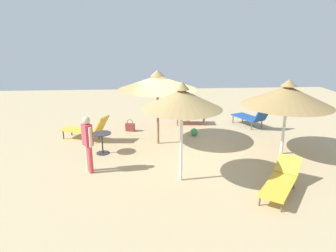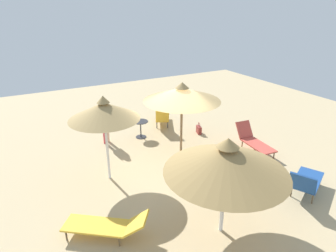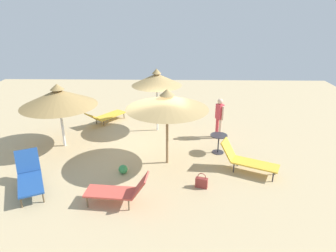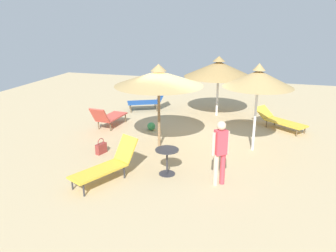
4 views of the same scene
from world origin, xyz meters
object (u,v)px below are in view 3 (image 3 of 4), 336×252
object	(u,v)px
parasol_umbrella_back	(167,102)
lounge_chair_front	(247,160)
lounge_chair_far_left	(106,116)
side_table_round	(219,141)
person_standing_far_right	(219,115)
lounge_chair_near_right	(119,190)
handbag	(202,182)
lounge_chair_near_left	(29,176)
parasol_umbrella_center	(157,79)
parasol_umbrella_edge	(58,97)
beach_ball	(123,169)

from	to	relation	value
parasol_umbrella_back	lounge_chair_front	xyz separation A→B (m)	(0.57, 2.70, -1.84)
lounge_chair_far_left	side_table_round	xyz separation A→B (m)	(3.06, 4.98, 0.16)
parasol_umbrella_back	person_standing_far_right	distance (m)	3.40
lounge_chair_near_right	handbag	xyz separation A→B (m)	(-0.89, 2.41, -0.27)
lounge_chair_far_left	lounge_chair_near_left	world-z (taller)	lounge_chair_near_left
lounge_chair_front	person_standing_far_right	world-z (taller)	person_standing_far_right
parasol_umbrella_center	side_table_round	size ratio (longest dim) A/B	3.83
lounge_chair_near_right	side_table_round	size ratio (longest dim) A/B	2.53
parasol_umbrella_edge	beach_ball	world-z (taller)	parasol_umbrella_edge
parasol_umbrella_center	parasol_umbrella_back	distance (m)	3.07
parasol_umbrella_back	parasol_umbrella_edge	bearing A→B (deg)	-107.42
person_standing_far_right	beach_ball	world-z (taller)	person_standing_far_right
parasol_umbrella_back	lounge_chair_far_left	xyz separation A→B (m)	(-3.90, -3.04, -1.95)
lounge_chair_near_right	lounge_chair_front	xyz separation A→B (m)	(-1.90, 4.00, 0.00)
side_table_round	beach_ball	world-z (taller)	side_table_round
parasol_umbrella_center	lounge_chair_near_right	bearing A→B (deg)	-8.04
parasol_umbrella_edge	lounge_chair_far_left	bearing A→B (deg)	156.18
lounge_chair_near_right	lounge_chair_near_left	size ratio (longest dim) A/B	0.99
parasol_umbrella_back	beach_ball	xyz separation A→B (m)	(0.79, -1.48, -2.14)
lounge_chair_near_left	side_table_round	distance (m)	6.66
parasol_umbrella_center	beach_ball	xyz separation A→B (m)	(3.81, -0.96, -2.19)
handbag	side_table_round	size ratio (longest dim) A/B	0.69
parasol_umbrella_center	parasol_umbrella_back	bearing A→B (deg)	9.73
side_table_round	lounge_chair_near_left	bearing A→B (deg)	-66.66
handbag	parasol_umbrella_edge	bearing A→B (deg)	-118.64
parasol_umbrella_edge	beach_ball	bearing A→B (deg)	52.19
lounge_chair_far_left	parasol_umbrella_back	bearing A→B (deg)	37.94
person_standing_far_right	side_table_round	bearing A→B (deg)	-7.69
lounge_chair_near_right	handbag	size ratio (longest dim) A/B	3.65
parasol_umbrella_edge	lounge_chair_near_right	bearing A→B (deg)	37.33
parasol_umbrella_center	lounge_chair_front	distance (m)	5.19
lounge_chair_front	lounge_chair_near_left	world-z (taller)	lounge_chair_near_left
side_table_round	lounge_chair_near_right	bearing A→B (deg)	-44.33
lounge_chair_near_left	person_standing_far_right	bearing A→B (deg)	122.96
side_table_round	parasol_umbrella_center	bearing A→B (deg)	-131.59
lounge_chair_near_right	parasol_umbrella_back	bearing A→B (deg)	152.34
lounge_chair_near_right	lounge_chair_far_left	xyz separation A→B (m)	(-6.37, -1.74, -0.11)
parasol_umbrella_edge	beach_ball	size ratio (longest dim) A/B	9.46
person_standing_far_right	beach_ball	xyz separation A→B (m)	(3.08, -3.62, -0.84)
lounge_chair_far_left	side_table_round	size ratio (longest dim) A/B	2.77
person_standing_far_right	handbag	distance (m)	4.09
lounge_chair_near_left	person_standing_far_right	size ratio (longest dim) A/B	1.10
parasol_umbrella_center	lounge_chair_near_left	xyz separation A→B (m)	(4.82, -3.65, -1.86)
parasol_umbrella_center	parasol_umbrella_edge	distance (m)	4.06
lounge_chair_near_right	lounge_chair_front	bearing A→B (deg)	115.43
parasol_umbrella_back	lounge_chair_near_right	bearing A→B (deg)	-27.66
lounge_chair_front	handbag	xyz separation A→B (m)	(1.01, -1.59, -0.28)
parasol_umbrella_center	lounge_chair_front	size ratio (longest dim) A/B	1.41
parasol_umbrella_back	lounge_chair_near_left	size ratio (longest dim) A/B	1.50
lounge_chair_near_right	person_standing_far_right	bearing A→B (deg)	144.24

